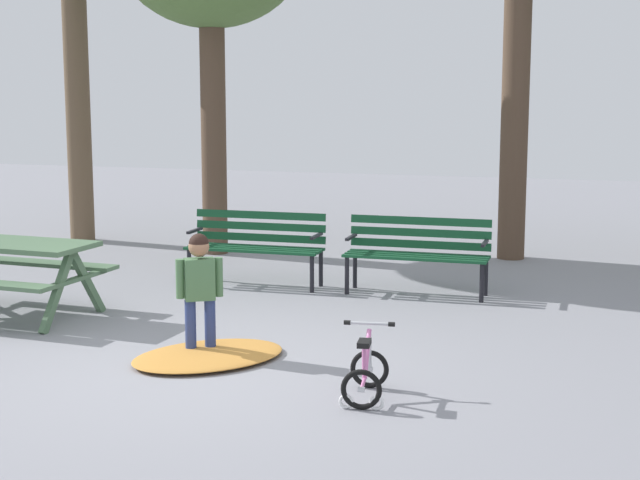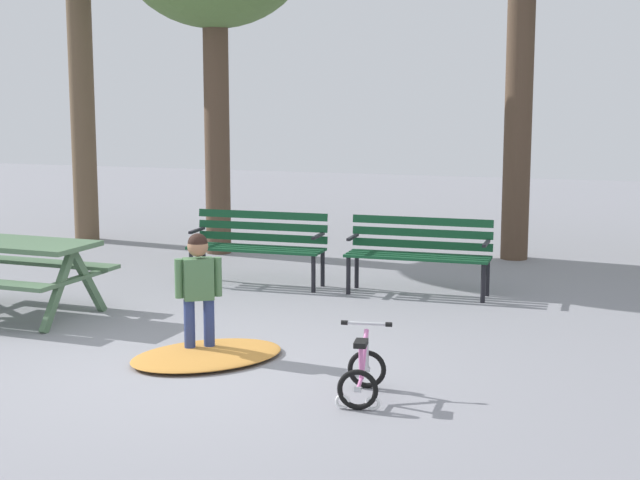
{
  "view_description": "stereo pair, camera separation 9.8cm",
  "coord_description": "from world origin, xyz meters",
  "px_view_note": "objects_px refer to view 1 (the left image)",
  "views": [
    {
      "loc": [
        3.36,
        -7.03,
        2.3
      ],
      "look_at": [
        0.6,
        1.7,
        0.85
      ],
      "focal_mm": 54.47,
      "sensor_mm": 36.0,
      "label": 1
    },
    {
      "loc": [
        3.45,
        -7.0,
        2.3
      ],
      "look_at": [
        0.6,
        1.7,
        0.85
      ],
      "focal_mm": 54.47,
      "sensor_mm": 36.0,
      "label": 2
    }
  ],
  "objects_px": {
    "park_bench_left": "(418,249)",
    "kids_bicycle": "(366,373)",
    "park_bench_far_left": "(257,242)",
    "picnic_table": "(6,258)",
    "child_standing": "(200,284)"
  },
  "relations": [
    {
      "from": "park_bench_far_left",
      "to": "park_bench_left",
      "type": "relative_size",
      "value": 1.0
    },
    {
      "from": "picnic_table",
      "to": "child_standing",
      "type": "bearing_deg",
      "value": -16.57
    },
    {
      "from": "park_bench_far_left",
      "to": "park_bench_left",
      "type": "height_order",
      "value": "same"
    },
    {
      "from": "park_bench_far_left",
      "to": "picnic_table",
      "type": "bearing_deg",
      "value": -129.36
    },
    {
      "from": "park_bench_far_left",
      "to": "park_bench_left",
      "type": "bearing_deg",
      "value": 2.07
    },
    {
      "from": "picnic_table",
      "to": "kids_bicycle",
      "type": "distance_m",
      "value": 4.41
    },
    {
      "from": "picnic_table",
      "to": "child_standing",
      "type": "relative_size",
      "value": 1.76
    },
    {
      "from": "park_bench_left",
      "to": "kids_bicycle",
      "type": "bearing_deg",
      "value": -83.9
    },
    {
      "from": "picnic_table",
      "to": "child_standing",
      "type": "xyz_separation_m",
      "value": [
        2.47,
        -0.73,
        0.03
      ]
    },
    {
      "from": "picnic_table",
      "to": "park_bench_far_left",
      "type": "bearing_deg",
      "value": 50.64
    },
    {
      "from": "park_bench_far_left",
      "to": "kids_bicycle",
      "type": "distance_m",
      "value": 4.37
    },
    {
      "from": "picnic_table",
      "to": "kids_bicycle",
      "type": "height_order",
      "value": "picnic_table"
    },
    {
      "from": "park_bench_left",
      "to": "picnic_table",
      "type": "bearing_deg",
      "value": -148.31
    },
    {
      "from": "picnic_table",
      "to": "kids_bicycle",
      "type": "bearing_deg",
      "value": -19.53
    },
    {
      "from": "child_standing",
      "to": "kids_bicycle",
      "type": "height_order",
      "value": "child_standing"
    }
  ]
}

